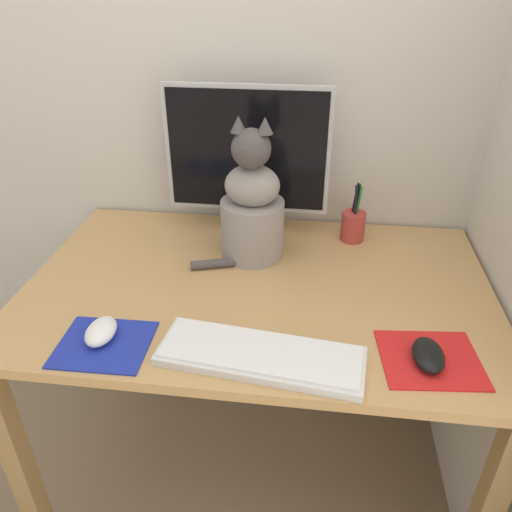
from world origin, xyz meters
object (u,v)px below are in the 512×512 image
object	(u,v)px
computer_mouse_left	(101,331)
pen_cup	(353,225)
monitor	(247,158)
cat	(252,208)
computer_mouse_right	(428,355)
keyboard	(261,355)

from	to	relation	value
computer_mouse_left	pen_cup	distance (m)	0.77
monitor	cat	bearing A→B (deg)	-77.15
computer_mouse_right	computer_mouse_left	bearing A→B (deg)	-178.48
keyboard	pen_cup	xyz separation A→B (m)	(0.21, 0.55, 0.04)
monitor	keyboard	xyz separation A→B (m)	(0.11, -0.56, -0.22)
monitor	pen_cup	bearing A→B (deg)	-1.95
monitor	pen_cup	size ratio (longest dim) A/B	2.67
monitor	computer_mouse_right	bearing A→B (deg)	-49.67
monitor	pen_cup	world-z (taller)	monitor
keyboard	computer_mouse_right	world-z (taller)	computer_mouse_right
cat	pen_cup	xyz separation A→B (m)	(0.28, 0.13, -0.10)
keyboard	pen_cup	distance (m)	0.59
computer_mouse_left	pen_cup	xyz separation A→B (m)	(0.56, 0.54, 0.02)
keyboard	computer_mouse_left	xyz separation A→B (m)	(-0.35, 0.02, 0.01)
monitor	computer_mouse_right	xyz separation A→B (m)	(0.45, -0.53, -0.21)
computer_mouse_left	cat	world-z (taller)	cat
computer_mouse_right	cat	xyz separation A→B (m)	(-0.42, 0.39, 0.13)
computer_mouse_right	pen_cup	distance (m)	0.54
computer_mouse_left	monitor	bearing A→B (deg)	66.04
cat	keyboard	bearing A→B (deg)	-76.83
cat	pen_cup	distance (m)	0.33
monitor	computer_mouse_left	world-z (taller)	monitor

